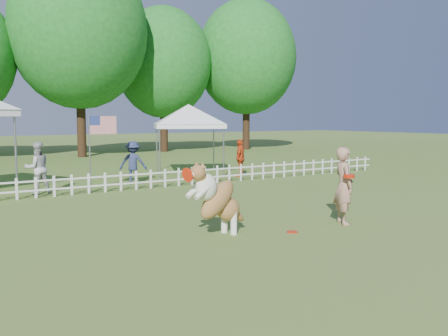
# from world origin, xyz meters

# --- Properties ---
(ground) EXTENTS (120.00, 120.00, 0.00)m
(ground) POSITION_xyz_m (0.00, 0.00, 0.00)
(ground) COLOR #375D1D
(ground) RESTS_ON ground
(picket_fence) EXTENTS (22.00, 0.08, 0.60)m
(picket_fence) POSITION_xyz_m (0.00, 7.00, 0.30)
(picket_fence) COLOR silver
(picket_fence) RESTS_ON ground
(handler) EXTENTS (0.59, 0.70, 1.62)m
(handler) POSITION_xyz_m (1.86, -0.08, 0.81)
(handler) COLOR #A67863
(handler) RESTS_ON ground
(dog) EXTENTS (1.43, 0.75, 1.41)m
(dog) POSITION_xyz_m (-0.94, 0.44, 0.71)
(dog) COLOR brown
(dog) RESTS_ON ground
(frisbee_on_turf) EXTENTS (0.26, 0.26, 0.02)m
(frisbee_on_turf) POSITION_xyz_m (0.43, -0.10, 0.01)
(frisbee_on_turf) COLOR red
(frisbee_on_turf) RESTS_ON ground
(canopy_tent_right) EXTENTS (3.44, 3.44, 2.71)m
(canopy_tent_right) POSITION_xyz_m (3.81, 9.98, 1.35)
(canopy_tent_right) COLOR white
(canopy_tent_right) RESTS_ON ground
(flag_pole) EXTENTS (0.90, 0.13, 2.34)m
(flag_pole) POSITION_xyz_m (-1.10, 7.29, 1.17)
(flag_pole) COLOR gray
(flag_pole) RESTS_ON ground
(spectator_a) EXTENTS (0.80, 0.65, 1.54)m
(spectator_a) POSITION_xyz_m (-2.51, 7.79, 0.77)
(spectator_a) COLOR #A9A8AE
(spectator_a) RESTS_ON ground
(spectator_b) EXTENTS (1.08, 0.96, 1.45)m
(spectator_b) POSITION_xyz_m (0.71, 8.30, 0.73)
(spectator_b) COLOR navy
(spectator_b) RESTS_ON ground
(spectator_c) EXTENTS (0.87, 0.80, 1.43)m
(spectator_c) POSITION_xyz_m (5.03, 8.14, 0.71)
(spectator_c) COLOR #D24218
(spectator_c) RESTS_ON ground
(tree_center_right) EXTENTS (7.60, 7.60, 12.60)m
(tree_center_right) POSITION_xyz_m (3.00, 21.00, 6.30)
(tree_center_right) COLOR #1B601E
(tree_center_right) RESTS_ON ground
(tree_right) EXTENTS (6.20, 6.20, 10.40)m
(tree_right) POSITION_xyz_m (9.00, 22.50, 5.20)
(tree_right) COLOR #1B601E
(tree_right) RESTS_ON ground
(tree_far_right) EXTENTS (7.00, 7.00, 11.40)m
(tree_far_right) POSITION_xyz_m (15.00, 21.50, 5.70)
(tree_far_right) COLOR #1B601E
(tree_far_right) RESTS_ON ground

